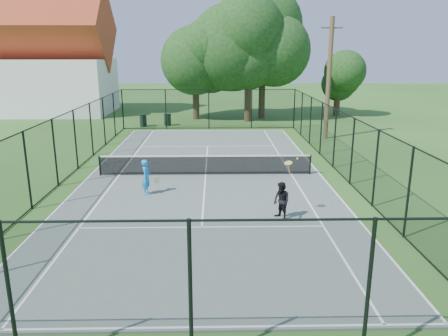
{
  "coord_description": "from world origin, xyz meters",
  "views": [
    {
      "loc": [
        0.46,
        -20.04,
        5.82
      ],
      "look_at": [
        0.82,
        -3.0,
        1.2
      ],
      "focal_mm": 35.0,
      "sensor_mm": 36.0,
      "label": 1
    }
  ],
  "objects_px": {
    "trash_bin_right": "(168,120)",
    "utility_pole": "(329,78)",
    "player_black": "(282,201)",
    "tennis_net": "(205,164)",
    "trash_bin_left": "(143,120)",
    "player_blue": "(146,177)"
  },
  "relations": [
    {
      "from": "trash_bin_right",
      "to": "utility_pole",
      "type": "relative_size",
      "value": 0.12
    },
    {
      "from": "player_black",
      "to": "trash_bin_right",
      "type": "bearing_deg",
      "value": 106.74
    },
    {
      "from": "trash_bin_left",
      "to": "player_black",
      "type": "bearing_deg",
      "value": -68.16
    },
    {
      "from": "trash_bin_left",
      "to": "player_black",
      "type": "height_order",
      "value": "player_black"
    },
    {
      "from": "trash_bin_right",
      "to": "player_black",
      "type": "xyz_separation_m",
      "value": [
        6.08,
        -20.21,
        0.26
      ]
    },
    {
      "from": "player_blue",
      "to": "trash_bin_left",
      "type": "bearing_deg",
      "value": 99.45
    },
    {
      "from": "tennis_net",
      "to": "utility_pole",
      "type": "distance_m",
      "value": 12.5
    },
    {
      "from": "tennis_net",
      "to": "utility_pole",
      "type": "height_order",
      "value": "utility_pole"
    },
    {
      "from": "player_black",
      "to": "player_blue",
      "type": "bearing_deg",
      "value": 150.7
    },
    {
      "from": "trash_bin_right",
      "to": "player_black",
      "type": "relative_size",
      "value": 0.44
    },
    {
      "from": "trash_bin_left",
      "to": "utility_pole",
      "type": "height_order",
      "value": "utility_pole"
    },
    {
      "from": "tennis_net",
      "to": "player_blue",
      "type": "height_order",
      "value": "player_blue"
    },
    {
      "from": "tennis_net",
      "to": "trash_bin_right",
      "type": "bearing_deg",
      "value": 102.85
    },
    {
      "from": "trash_bin_right",
      "to": "player_blue",
      "type": "relative_size",
      "value": 0.65
    },
    {
      "from": "utility_pole",
      "to": "player_black",
      "type": "bearing_deg",
      "value": -109.45
    },
    {
      "from": "utility_pole",
      "to": "player_black",
      "type": "relative_size",
      "value": 3.69
    },
    {
      "from": "tennis_net",
      "to": "player_black",
      "type": "xyz_separation_m",
      "value": [
        2.77,
        -5.71,
        0.16
      ]
    },
    {
      "from": "tennis_net",
      "to": "trash_bin_left",
      "type": "distance_m",
      "value": 15.07
    },
    {
      "from": "trash_bin_right",
      "to": "player_black",
      "type": "distance_m",
      "value": 21.11
    },
    {
      "from": "trash_bin_left",
      "to": "player_black",
      "type": "distance_m",
      "value": 21.4
    },
    {
      "from": "player_black",
      "to": "trash_bin_left",
      "type": "bearing_deg",
      "value": 111.84
    },
    {
      "from": "trash_bin_left",
      "to": "player_blue",
      "type": "distance_m",
      "value": 17.22
    }
  ]
}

